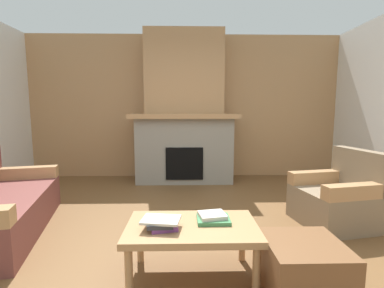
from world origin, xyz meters
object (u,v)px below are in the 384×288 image
object	(u,v)px
fireplace	(184,117)
armchair	(339,199)
coffee_table	(192,231)
ottoman	(304,270)

from	to	relation	value
fireplace	armchair	xyz separation A→B (m)	(1.77, -2.04, -0.87)
coffee_table	armchair	bearing A→B (deg)	30.27
armchair	fireplace	bearing A→B (deg)	130.82
armchair	ottoman	world-z (taller)	armchair
armchair	ottoman	distance (m)	1.55
fireplace	coffee_table	bearing A→B (deg)	-88.71
ottoman	coffee_table	bearing A→B (deg)	162.33
armchair	ottoman	size ratio (longest dim) A/B	1.71
coffee_table	ottoman	xyz separation A→B (m)	(0.77, -0.24, -0.18)
fireplace	coffee_table	world-z (taller)	fireplace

